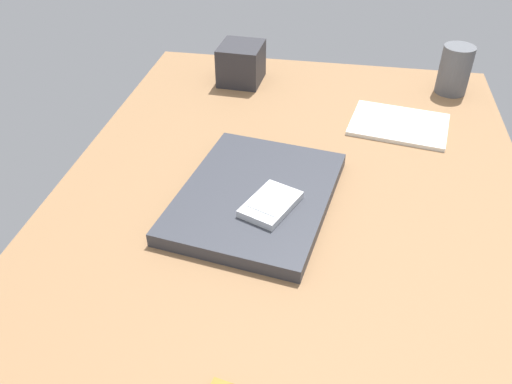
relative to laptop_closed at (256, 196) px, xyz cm
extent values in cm
cube|color=olive|center=(1.08, 5.47, -2.66)|extent=(120.00, 80.00, 3.00)
cube|color=#33353D|center=(0.00, 0.00, 0.00)|extent=(34.09, 27.91, 2.32)
cube|color=silver|center=(3.88, 3.00, 1.75)|extent=(11.41, 9.58, 1.18)
cube|color=white|center=(3.88, 3.00, 2.41)|extent=(7.46, 6.88, 0.14)
cube|color=#2D2D33|center=(-44.80, -11.34, 3.20)|extent=(10.85, 10.01, 8.73)
cube|color=white|center=(-29.44, 24.18, -0.76)|extent=(17.32, 21.04, 0.80)
cylinder|color=#595B60|center=(-47.30, 36.17, 4.17)|extent=(6.77, 6.77, 10.65)
camera|label=1|loc=(66.74, 11.73, 51.96)|focal=36.71mm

